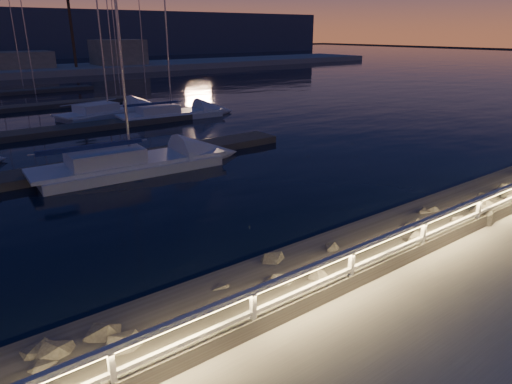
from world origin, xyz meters
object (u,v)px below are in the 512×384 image
guard_rail (320,272)px  sailboat_h (169,113)px  sailboat_l (106,111)px  sailboat_c (126,163)px

guard_rail → sailboat_h: 28.09m
guard_rail → sailboat_l: bearing=79.1°
sailboat_h → sailboat_l: size_ratio=0.98×
guard_rail → sailboat_l: (5.88, 30.43, -0.95)m
guard_rail → sailboat_c: sailboat_c is taller
guard_rail → sailboat_l: size_ratio=3.05×
sailboat_c → sailboat_h: (8.36, 11.90, -0.05)m
guard_rail → sailboat_h: bearing=70.3°
guard_rail → sailboat_c: size_ratio=2.77×
guard_rail → sailboat_h: (9.48, 26.42, -0.96)m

